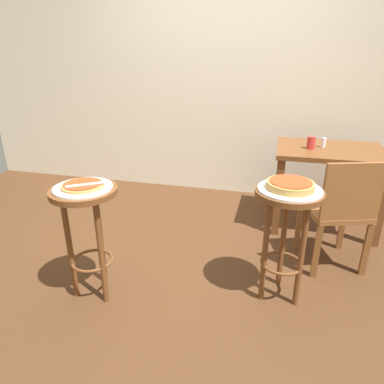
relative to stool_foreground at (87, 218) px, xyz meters
The scene contains 13 objects.
ground_plane 0.88m from the stool_foreground, 40.07° to the left, with size 6.00×6.00×0.00m, color #4C2D19.
back_wall 2.36m from the stool_foreground, 75.88° to the left, with size 6.00×0.10×3.00m, color beige.
stool_foreground is the anchor object (origin of this frame).
serving_plate_foreground 0.20m from the stool_foreground, 153.43° to the right, with size 0.35×0.35×0.01m, color silver.
pizza_foreground 0.22m from the stool_foreground, 153.43° to the right, with size 0.25×0.25×0.02m.
stool_middle 1.22m from the stool_foreground, 12.91° to the left, with size 0.40×0.40×0.75m.
serving_plate_middle 1.23m from the stool_foreground, 12.91° to the left, with size 0.37×0.37×0.01m, color silver.
pizza_middle 1.24m from the stool_foreground, 12.91° to the left, with size 0.28×0.28×0.05m.
dining_table 2.10m from the stool_foreground, 42.61° to the left, with size 0.91×0.69×0.73m.
cup_near_edge 1.95m from the stool_foreground, 44.95° to the left, with size 0.07×0.07×0.11m, color red.
condiment_shaker 2.08m from the stool_foreground, 44.34° to the left, with size 0.04×0.04×0.08m, color white.
wooden_chair 1.72m from the stool_foreground, 24.50° to the left, with size 0.50×0.50×0.85m.
pizza_server_knife 0.23m from the stool_foreground, 33.69° to the right, with size 0.22×0.02×0.01m, color silver.
Camera 1 is at (0.56, -2.10, 1.49)m, focal length 31.93 mm.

